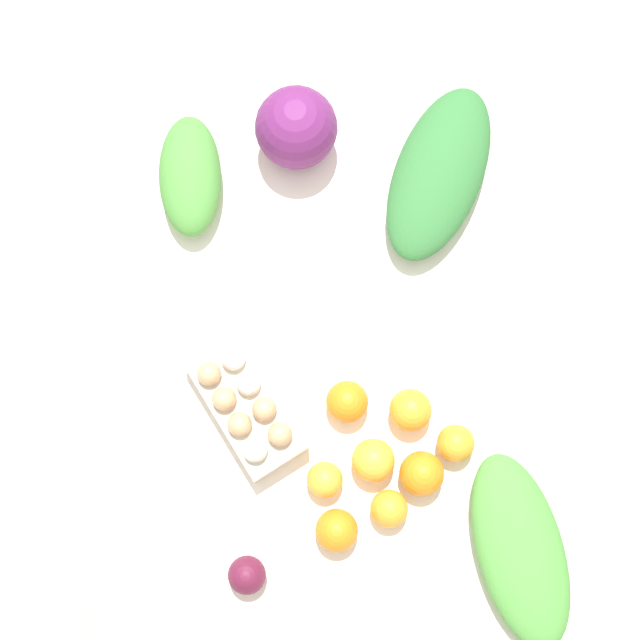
{
  "coord_description": "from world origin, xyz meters",
  "views": [
    {
      "loc": [
        0.35,
        -0.06,
        2.43
      ],
      "look_at": [
        0.0,
        0.0,
        0.79
      ],
      "focal_mm": 50.0,
      "sensor_mm": 36.0,
      "label": 1
    }
  ],
  "objects_px": {
    "beet_root": "(247,575)",
    "orange_4": "(347,402)",
    "greens_bunch_scallion": "(190,176)",
    "orange_2": "(456,443)",
    "cabbage_purple": "(296,128)",
    "orange_7": "(410,410)",
    "greens_bunch_dandelion": "(520,550)",
    "greens_bunch_kale": "(439,173)",
    "orange_1": "(422,474)",
    "egg_carton": "(246,406)",
    "orange_5": "(337,530)",
    "orange_0": "(373,460)",
    "orange_3": "(325,480)",
    "orange_6": "(389,509)"
  },
  "relations": [
    {
      "from": "cabbage_purple",
      "to": "greens_bunch_scallion",
      "type": "height_order",
      "value": "cabbage_purple"
    },
    {
      "from": "greens_bunch_kale",
      "to": "orange_6",
      "type": "height_order",
      "value": "greens_bunch_kale"
    },
    {
      "from": "orange_0",
      "to": "orange_3",
      "type": "height_order",
      "value": "orange_0"
    },
    {
      "from": "beet_root",
      "to": "orange_4",
      "type": "distance_m",
      "value": 0.35
    },
    {
      "from": "greens_bunch_dandelion",
      "to": "cabbage_purple",
      "type": "bearing_deg",
      "value": -162.59
    },
    {
      "from": "orange_3",
      "to": "orange_5",
      "type": "relative_size",
      "value": 0.86
    },
    {
      "from": "beet_root",
      "to": "orange_7",
      "type": "height_order",
      "value": "orange_7"
    },
    {
      "from": "beet_root",
      "to": "orange_0",
      "type": "distance_m",
      "value": 0.3
    },
    {
      "from": "orange_1",
      "to": "orange_3",
      "type": "bearing_deg",
      "value": -96.09
    },
    {
      "from": "cabbage_purple",
      "to": "orange_1",
      "type": "distance_m",
      "value": 0.69
    },
    {
      "from": "cabbage_purple",
      "to": "orange_7",
      "type": "bearing_deg",
      "value": 11.84
    },
    {
      "from": "greens_bunch_kale",
      "to": "orange_7",
      "type": "height_order",
      "value": "greens_bunch_kale"
    },
    {
      "from": "greens_bunch_dandelion",
      "to": "orange_0",
      "type": "relative_size",
      "value": 4.38
    },
    {
      "from": "orange_3",
      "to": "orange_7",
      "type": "height_order",
      "value": "orange_7"
    },
    {
      "from": "orange_0",
      "to": "orange_1",
      "type": "height_order",
      "value": "orange_1"
    },
    {
      "from": "greens_bunch_dandelion",
      "to": "greens_bunch_kale",
      "type": "xyz_separation_m",
      "value": [
        -0.72,
        -0.0,
        0.01
      ]
    },
    {
      "from": "orange_4",
      "to": "orange_5",
      "type": "height_order",
      "value": "orange_4"
    },
    {
      "from": "orange_6",
      "to": "orange_2",
      "type": "bearing_deg",
      "value": 123.81
    },
    {
      "from": "orange_4",
      "to": "greens_bunch_scallion",
      "type": "bearing_deg",
      "value": -155.07
    },
    {
      "from": "orange_6",
      "to": "orange_7",
      "type": "distance_m",
      "value": 0.18
    },
    {
      "from": "cabbage_purple",
      "to": "orange_5",
      "type": "distance_m",
      "value": 0.75
    },
    {
      "from": "egg_carton",
      "to": "beet_root",
      "type": "height_order",
      "value": "egg_carton"
    },
    {
      "from": "egg_carton",
      "to": "orange_0",
      "type": "distance_m",
      "value": 0.25
    },
    {
      "from": "greens_bunch_kale",
      "to": "orange_5",
      "type": "relative_size",
      "value": 4.87
    },
    {
      "from": "orange_1",
      "to": "orange_6",
      "type": "height_order",
      "value": "orange_1"
    },
    {
      "from": "orange_0",
      "to": "orange_1",
      "type": "bearing_deg",
      "value": 65.19
    },
    {
      "from": "orange_6",
      "to": "egg_carton",
      "type": "bearing_deg",
      "value": -134.86
    },
    {
      "from": "beet_root",
      "to": "orange_7",
      "type": "distance_m",
      "value": 0.41
    },
    {
      "from": "orange_0",
      "to": "orange_5",
      "type": "bearing_deg",
      "value": -38.02
    },
    {
      "from": "egg_carton",
      "to": "orange_3",
      "type": "height_order",
      "value": "egg_carton"
    },
    {
      "from": "egg_carton",
      "to": "orange_5",
      "type": "bearing_deg",
      "value": 4.67
    },
    {
      "from": "orange_2",
      "to": "orange_4",
      "type": "height_order",
      "value": "orange_4"
    },
    {
      "from": "beet_root",
      "to": "orange_4",
      "type": "height_order",
      "value": "orange_4"
    },
    {
      "from": "greens_bunch_dandelion",
      "to": "beet_root",
      "type": "bearing_deg",
      "value": -94.55
    },
    {
      "from": "orange_0",
      "to": "orange_6",
      "type": "bearing_deg",
      "value": 8.45
    },
    {
      "from": "orange_1",
      "to": "greens_bunch_dandelion",
      "type": "bearing_deg",
      "value": 42.5
    },
    {
      "from": "cabbage_purple",
      "to": "greens_bunch_scallion",
      "type": "xyz_separation_m",
      "value": [
        0.05,
        -0.22,
        -0.04
      ]
    },
    {
      "from": "orange_3",
      "to": "cabbage_purple",
      "type": "bearing_deg",
      "value": 175.04
    },
    {
      "from": "orange_0",
      "to": "orange_4",
      "type": "bearing_deg",
      "value": -166.08
    },
    {
      "from": "greens_bunch_scallion",
      "to": "orange_2",
      "type": "xyz_separation_m",
      "value": [
        0.59,
        0.4,
        -0.01
      ]
    },
    {
      "from": "orange_4",
      "to": "orange_1",
      "type": "bearing_deg",
      "value": 36.11
    },
    {
      "from": "cabbage_purple",
      "to": "greens_bunch_kale",
      "type": "bearing_deg",
      "value": 64.63
    },
    {
      "from": "cabbage_purple",
      "to": "orange_2",
      "type": "height_order",
      "value": "cabbage_purple"
    },
    {
      "from": "cabbage_purple",
      "to": "orange_1",
      "type": "xyz_separation_m",
      "value": [
        0.68,
        0.12,
        -0.04
      ]
    },
    {
      "from": "greens_bunch_dandelion",
      "to": "orange_0",
      "type": "distance_m",
      "value": 0.3
    },
    {
      "from": "greens_bunch_dandelion",
      "to": "orange_1",
      "type": "bearing_deg",
      "value": -137.5
    },
    {
      "from": "cabbage_purple",
      "to": "greens_bunch_kale",
      "type": "relative_size",
      "value": 0.43
    },
    {
      "from": "orange_5",
      "to": "orange_3",
      "type": "bearing_deg",
      "value": -176.31
    },
    {
      "from": "orange_0",
      "to": "orange_2",
      "type": "relative_size",
      "value": 1.14
    },
    {
      "from": "orange_0",
      "to": "orange_6",
      "type": "height_order",
      "value": "orange_0"
    }
  ]
}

